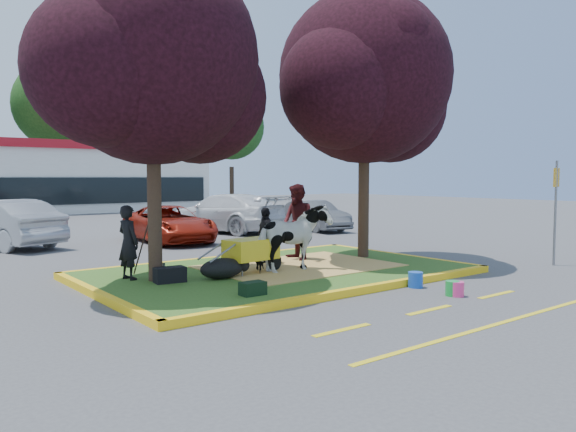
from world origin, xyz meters
TOP-DOWN VIEW (x-y plane):
  - ground at (0.00, 0.00)m, footprint 90.00×90.00m
  - median_island at (0.00, 0.00)m, footprint 8.00×5.00m
  - curb_near at (0.00, -2.58)m, footprint 8.30×0.16m
  - curb_far at (0.00, 2.58)m, footprint 8.30×0.16m
  - curb_left at (-4.08, 0.00)m, footprint 0.16×5.30m
  - curb_right at (4.08, 0.00)m, footprint 0.16×5.30m
  - straw_bedding at (0.60, 0.00)m, footprint 4.20×3.00m
  - tree_purple_left at (-2.78, 0.38)m, footprint 5.06×4.20m
  - tree_purple_right at (2.92, 0.18)m, footprint 5.30×4.40m
  - fire_lane_stripe_a at (-2.00, -4.20)m, footprint 1.10×0.12m
  - fire_lane_stripe_b at (0.00, -4.20)m, footprint 1.10×0.12m
  - fire_lane_stripe_c at (2.00, -4.20)m, footprint 1.10×0.12m
  - fire_lane_long at (0.00, -5.40)m, footprint 6.00×0.10m
  - retail_building at (2.00, 27.98)m, footprint 20.40×8.40m
  - cow at (0.00, -0.50)m, footprint 1.75×0.81m
  - calf at (-1.64, -0.25)m, footprint 1.11×0.88m
  - handler at (-3.18, 0.84)m, footprint 0.48×0.62m
  - visitor_a at (1.18, 0.81)m, footprint 0.87×1.04m
  - visitor_b at (0.29, 0.91)m, footprint 0.48×0.84m
  - wheelbarrow at (-0.82, -0.12)m, footprint 1.99×0.78m
  - gear_bag_dark at (-2.67, 0.02)m, footprint 0.63×0.40m
  - gear_bag_green at (-2.05, -1.97)m, footprint 0.44×0.28m
  - sign_post at (6.36, -3.09)m, footprint 0.37×0.09m
  - bucket_green at (1.26, -3.74)m, footprint 0.31×0.31m
  - bucket_pink at (1.29, -3.82)m, footprint 0.31×0.31m
  - bucket_blue at (1.34, -2.80)m, footprint 0.33×0.33m
  - car_silver at (-3.88, 9.37)m, footprint 3.10×4.87m
  - car_red at (0.99, 7.57)m, footprint 2.37×4.59m
  - car_white at (4.28, 9.35)m, footprint 3.55×5.74m
  - car_grey at (7.65, 7.71)m, footprint 1.81×3.91m

SIDE VIEW (x-z plane):
  - ground at x=0.00m, z-range 0.00..0.00m
  - fire_lane_stripe_a at x=-2.00m, z-range 0.00..0.01m
  - fire_lane_stripe_b at x=0.00m, z-range 0.00..0.01m
  - fire_lane_stripe_c at x=2.00m, z-range 0.00..0.01m
  - fire_lane_long at x=0.00m, z-range 0.00..0.01m
  - median_island at x=0.00m, z-range 0.00..0.15m
  - curb_near at x=0.00m, z-range 0.00..0.15m
  - curb_far at x=0.00m, z-range 0.00..0.15m
  - curb_left at x=-4.08m, z-range 0.00..0.15m
  - curb_right at x=4.08m, z-range 0.00..0.15m
  - bucket_pink at x=1.29m, z-range 0.00..0.28m
  - bucket_green at x=1.26m, z-range 0.00..0.28m
  - straw_bedding at x=0.60m, z-range 0.15..0.16m
  - bucket_blue at x=1.34m, z-range 0.00..0.32m
  - gear_bag_green at x=-2.05m, z-range 0.15..0.39m
  - gear_bag_dark at x=-2.67m, z-range 0.15..0.45m
  - calf at x=-1.64m, z-range 0.15..0.57m
  - car_red at x=0.99m, z-range 0.00..1.24m
  - car_grey at x=7.65m, z-range 0.00..1.24m
  - wheelbarrow at x=-0.82m, z-range 0.29..1.04m
  - car_silver at x=-3.88m, z-range 0.00..1.52m
  - car_white at x=4.28m, z-range 0.00..1.55m
  - visitor_b at x=0.29m, z-range 0.15..1.50m
  - cow at x=0.00m, z-range 0.15..1.62m
  - handler at x=-3.18m, z-range 0.15..1.66m
  - visitor_a at x=1.18m, z-range 0.15..2.06m
  - sign_post at x=6.36m, z-range 0.32..2.95m
  - retail_building at x=2.00m, z-range 0.05..4.45m
  - tree_purple_left at x=-2.78m, z-range 1.10..7.61m
  - tree_purple_right at x=2.92m, z-range 1.15..7.97m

